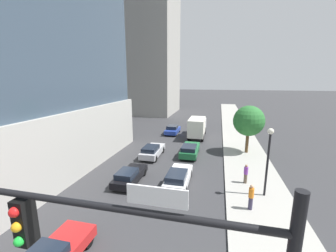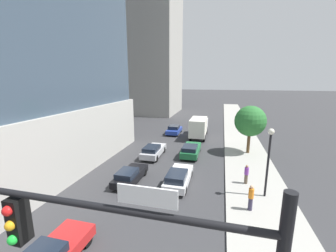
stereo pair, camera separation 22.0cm
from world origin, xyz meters
name	(u,v)px [view 1 (the left image)]	position (x,y,z in m)	size (l,w,h in m)	color
sidewalk	(251,172)	(8.16, 20.00, 0.07)	(4.89, 120.00, 0.15)	#9E9B93
construction_building	(145,41)	(-14.36, 55.03, 18.51)	(22.61, 16.60, 40.77)	#9E9B93
street_lamp	(269,152)	(8.57, 15.61, 3.62)	(0.44, 0.44, 5.22)	black
street_tree	(249,121)	(8.40, 25.73, 4.01)	(3.59, 3.59, 5.68)	brown
car_blue	(173,130)	(-2.33, 33.07, 0.71)	(1.94, 4.31, 1.42)	#233D9E
car_black	(129,176)	(-2.33, 15.43, 0.64)	(1.74, 4.32, 1.30)	black
car_silver	(152,151)	(-2.33, 21.97, 0.73)	(1.82, 4.62, 1.42)	#B7B7BC
car_green	(190,150)	(1.84, 23.34, 0.74)	(1.87, 4.79, 1.45)	#1E6638
car_white	(178,177)	(1.84, 16.00, 0.69)	(1.81, 4.75, 1.39)	silver
box_truck	(197,126)	(1.84, 31.74, 1.77)	(2.27, 6.90, 3.13)	silver
pedestrian_purple_shirt	(246,174)	(7.38, 17.38, 0.99)	(0.34, 0.34, 1.65)	brown
pedestrian_orange_shirt	(251,197)	(7.27, 13.46, 1.07)	(0.34, 0.34, 1.79)	#38334C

